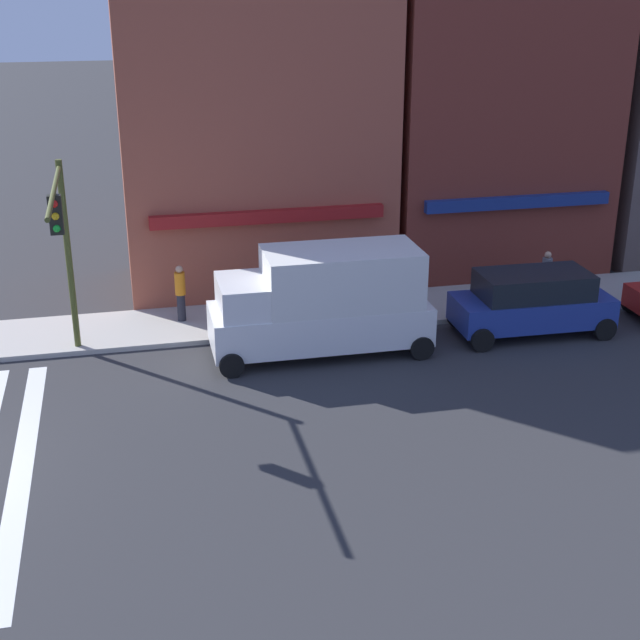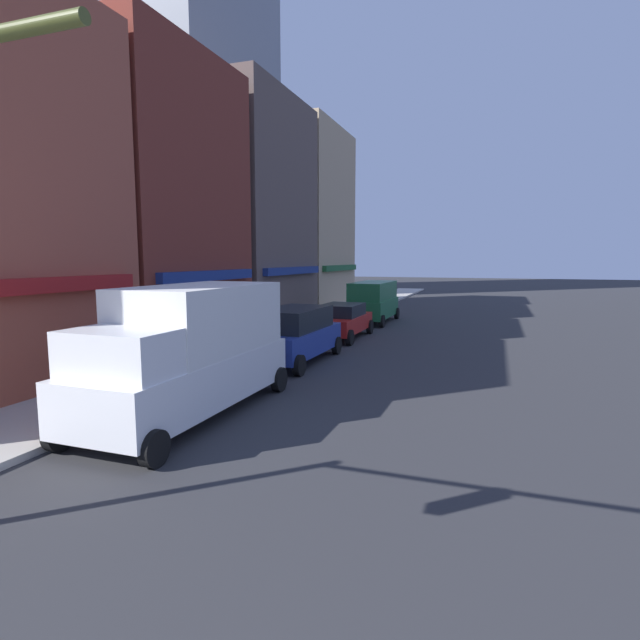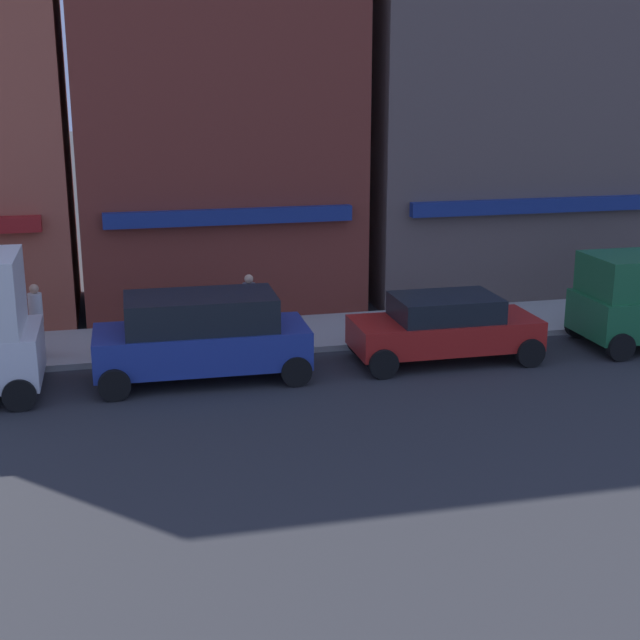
{
  "view_description": "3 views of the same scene",
  "coord_description": "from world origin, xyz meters",
  "px_view_note": "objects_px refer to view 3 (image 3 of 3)",
  "views": [
    {
      "loc": [
        5.09,
        -18.22,
        10.18
      ],
      "look_at": [
        10.34,
        4.7,
        1.0
      ],
      "focal_mm": 50.0,
      "sensor_mm": 36.0,
      "label": 1
    },
    {
      "loc": [
        0.64,
        -2.0,
        3.68
      ],
      "look_at": [
        19.56,
        4.7,
        1.2
      ],
      "focal_mm": 28.0,
      "sensor_mm": 36.0,
      "label": 2
    },
    {
      "loc": [
        15.0,
        -14.32,
        6.59
      ],
      "look_at": [
        19.56,
        4.7,
        1.2
      ],
      "focal_mm": 50.0,
      "sensor_mm": 36.0,
      "label": 3
    }
  ],
  "objects_px": {
    "pedestrian_grey_coat": "(249,308)",
    "suv_blue": "(201,335)",
    "sedan_red": "(445,327)",
    "pedestrian_white_shirt": "(37,319)"
  },
  "relations": [
    {
      "from": "suv_blue",
      "to": "pedestrian_grey_coat",
      "type": "height_order",
      "value": "suv_blue"
    },
    {
      "from": "suv_blue",
      "to": "sedan_red",
      "type": "distance_m",
      "value": 5.75
    },
    {
      "from": "pedestrian_grey_coat",
      "to": "sedan_red",
      "type": "bearing_deg",
      "value": 174.11
    },
    {
      "from": "sedan_red",
      "to": "pedestrian_grey_coat",
      "type": "relative_size",
      "value": 2.49
    },
    {
      "from": "pedestrian_grey_coat",
      "to": "pedestrian_white_shirt",
      "type": "distance_m",
      "value": 5.02
    },
    {
      "from": "pedestrian_white_shirt",
      "to": "suv_blue",
      "type": "bearing_deg",
      "value": 54.56
    },
    {
      "from": "pedestrian_grey_coat",
      "to": "suv_blue",
      "type": "bearing_deg",
      "value": 72.11
    },
    {
      "from": "sedan_red",
      "to": "pedestrian_white_shirt",
      "type": "bearing_deg",
      "value": 168.04
    },
    {
      "from": "pedestrian_grey_coat",
      "to": "pedestrian_white_shirt",
      "type": "height_order",
      "value": "same"
    },
    {
      "from": "sedan_red",
      "to": "pedestrian_grey_coat",
      "type": "distance_m",
      "value": 4.77
    }
  ]
}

